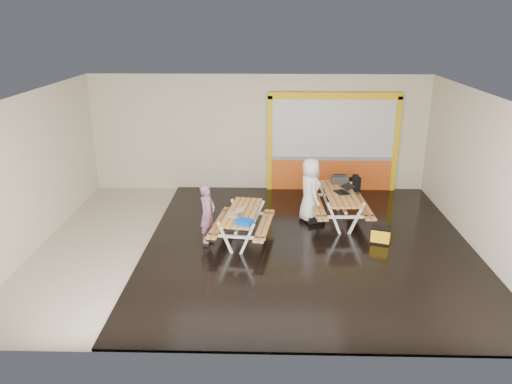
{
  "coord_description": "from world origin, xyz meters",
  "views": [
    {
      "loc": [
        0.3,
        -10.53,
        5.04
      ],
      "look_at": [
        0.0,
        0.9,
        1.0
      ],
      "focal_mm": 34.8,
      "sensor_mm": 36.0,
      "label": 1
    }
  ],
  "objects_px": {
    "person_left": "(207,213)",
    "laptop_right": "(344,190)",
    "toolbox": "(340,180)",
    "person_right": "(310,190)",
    "picnic_table_left": "(242,219)",
    "fluke_bag": "(381,235)",
    "dark_case": "(314,218)",
    "blue_pouch": "(245,222)",
    "laptop_left": "(235,213)",
    "picnic_table_right": "(340,200)",
    "backpack": "(355,183)"
  },
  "relations": [
    {
      "from": "picnic_table_right",
      "to": "toolbox",
      "type": "relative_size",
      "value": 4.87
    },
    {
      "from": "laptop_right",
      "to": "dark_case",
      "type": "distance_m",
      "value": 1.04
    },
    {
      "from": "picnic_table_left",
      "to": "toolbox",
      "type": "distance_m",
      "value": 3.21
    },
    {
      "from": "toolbox",
      "to": "fluke_bag",
      "type": "bearing_deg",
      "value": -70.61
    },
    {
      "from": "blue_pouch",
      "to": "laptop_right",
      "type": "bearing_deg",
      "value": 38.83
    },
    {
      "from": "toolbox",
      "to": "dark_case",
      "type": "relative_size",
      "value": 0.97
    },
    {
      "from": "laptop_left",
      "to": "blue_pouch",
      "type": "bearing_deg",
      "value": -66.14
    },
    {
      "from": "person_left",
      "to": "laptop_right",
      "type": "bearing_deg",
      "value": -46.68
    },
    {
      "from": "picnic_table_left",
      "to": "blue_pouch",
      "type": "distance_m",
      "value": 0.78
    },
    {
      "from": "backpack",
      "to": "person_left",
      "type": "bearing_deg",
      "value": -147.57
    },
    {
      "from": "picnic_table_left",
      "to": "fluke_bag",
      "type": "height_order",
      "value": "picnic_table_left"
    },
    {
      "from": "person_left",
      "to": "toolbox",
      "type": "xyz_separation_m",
      "value": [
        3.3,
        2.17,
        0.13
      ]
    },
    {
      "from": "picnic_table_right",
      "to": "fluke_bag",
      "type": "xyz_separation_m",
      "value": [
        0.8,
        -1.29,
        -0.4
      ]
    },
    {
      "from": "laptop_left",
      "to": "person_left",
      "type": "bearing_deg",
      "value": -179.51
    },
    {
      "from": "person_right",
      "to": "backpack",
      "type": "bearing_deg",
      "value": -69.51
    },
    {
      "from": "picnic_table_left",
      "to": "laptop_left",
      "type": "xyz_separation_m",
      "value": [
        -0.14,
        -0.21,
        0.23
      ]
    },
    {
      "from": "person_left",
      "to": "laptop_right",
      "type": "relative_size",
      "value": 2.55
    },
    {
      "from": "laptop_left",
      "to": "laptop_right",
      "type": "bearing_deg",
      "value": 28.07
    },
    {
      "from": "person_left",
      "to": "blue_pouch",
      "type": "xyz_separation_m",
      "value": [
        0.88,
        -0.53,
        0.02
      ]
    },
    {
      "from": "laptop_right",
      "to": "toolbox",
      "type": "height_order",
      "value": "toolbox"
    },
    {
      "from": "dark_case",
      "to": "picnic_table_right",
      "type": "bearing_deg",
      "value": 2.66
    },
    {
      "from": "person_right",
      "to": "fluke_bag",
      "type": "distance_m",
      "value": 2.17
    },
    {
      "from": "laptop_right",
      "to": "dark_case",
      "type": "height_order",
      "value": "laptop_right"
    },
    {
      "from": "person_left",
      "to": "dark_case",
      "type": "bearing_deg",
      "value": -41.86
    },
    {
      "from": "toolbox",
      "to": "backpack",
      "type": "relative_size",
      "value": 0.95
    },
    {
      "from": "laptop_left",
      "to": "fluke_bag",
      "type": "height_order",
      "value": "laptop_left"
    },
    {
      "from": "laptop_right",
      "to": "toolbox",
      "type": "bearing_deg",
      "value": 90.36
    },
    {
      "from": "picnic_table_right",
      "to": "blue_pouch",
      "type": "height_order",
      "value": "blue_pouch"
    },
    {
      "from": "person_right",
      "to": "toolbox",
      "type": "relative_size",
      "value": 3.76
    },
    {
      "from": "laptop_left",
      "to": "fluke_bag",
      "type": "xyz_separation_m",
      "value": [
        3.38,
        0.12,
        -0.58
      ]
    },
    {
      "from": "person_left",
      "to": "person_right",
      "type": "height_order",
      "value": "person_right"
    },
    {
      "from": "toolbox",
      "to": "person_right",
      "type": "bearing_deg",
      "value": -140.74
    },
    {
      "from": "person_right",
      "to": "laptop_left",
      "type": "distance_m",
      "value": 2.34
    },
    {
      "from": "person_right",
      "to": "blue_pouch",
      "type": "relative_size",
      "value": 4.71
    },
    {
      "from": "dark_case",
      "to": "blue_pouch",
      "type": "bearing_deg",
      "value": -131.82
    },
    {
      "from": "picnic_table_left",
      "to": "person_left",
      "type": "xyz_separation_m",
      "value": [
        -0.79,
        -0.21,
        0.21
      ]
    },
    {
      "from": "person_left",
      "to": "laptop_left",
      "type": "xyz_separation_m",
      "value": [
        0.64,
        0.01,
        0.02
      ]
    },
    {
      "from": "person_left",
      "to": "fluke_bag",
      "type": "xyz_separation_m",
      "value": [
        4.02,
        0.13,
        -0.56
      ]
    },
    {
      "from": "blue_pouch",
      "to": "fluke_bag",
      "type": "bearing_deg",
      "value": 11.78
    },
    {
      "from": "picnic_table_left",
      "to": "person_left",
      "type": "height_order",
      "value": "person_left"
    },
    {
      "from": "picnic_table_left",
      "to": "picnic_table_right",
      "type": "relative_size",
      "value": 0.96
    },
    {
      "from": "laptop_left",
      "to": "laptop_right",
      "type": "relative_size",
      "value": 0.76
    },
    {
      "from": "picnic_table_right",
      "to": "person_left",
      "type": "xyz_separation_m",
      "value": [
        -3.22,
        -1.42,
        0.16
      ]
    },
    {
      "from": "backpack",
      "to": "laptop_right",
      "type": "bearing_deg",
      "value": -114.94
    },
    {
      "from": "picnic_table_left",
      "to": "person_right",
      "type": "distance_m",
      "value": 2.12
    },
    {
      "from": "person_right",
      "to": "dark_case",
      "type": "height_order",
      "value": "person_right"
    },
    {
      "from": "picnic_table_left",
      "to": "fluke_bag",
      "type": "distance_m",
      "value": 3.26
    },
    {
      "from": "picnic_table_left",
      "to": "toolbox",
      "type": "bearing_deg",
      "value": 37.96
    },
    {
      "from": "picnic_table_left",
      "to": "laptop_right",
      "type": "xyz_separation_m",
      "value": [
        2.52,
        1.22,
        0.31
      ]
    },
    {
      "from": "picnic_table_right",
      "to": "blue_pouch",
      "type": "relative_size",
      "value": 6.1
    }
  ]
}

